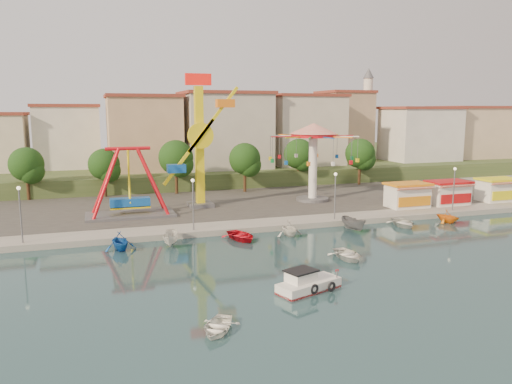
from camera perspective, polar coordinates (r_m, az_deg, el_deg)
name	(u,v)px	position (r m, az deg, el deg)	size (l,w,h in m)	color
ground	(319,265)	(42.16, 7.27, -8.26)	(200.00, 200.00, 0.00)	#15333A
quay_deck	(185,173)	(100.52, -8.07, 2.17)	(200.00, 100.00, 0.60)	#9E998E
asphalt_pad	(227,198)	(69.54, -3.38, -0.68)	(90.00, 28.00, 0.01)	#4C4944
hill_terrace	(181,164)	(105.27, -8.57, 3.14)	(200.00, 60.00, 3.00)	#384C26
pirate_ship_ride	(129,183)	(58.92, -14.29, 0.95)	(10.00, 5.00, 8.00)	#59595E
kamikaze_tower	(202,144)	(62.53, -6.15, 5.44)	(6.49, 3.10, 16.50)	#59595E
wave_swinger	(313,144)	(66.92, 6.57, 5.43)	(11.60, 11.60, 10.40)	#59595E
booth_left	(407,195)	(65.47, 16.92, -0.32)	(5.40, 3.78, 3.08)	white
booth_mid	(448,192)	(69.19, 21.11, -0.05)	(5.40, 3.78, 3.08)	white
booth_right	(498,189)	(74.50, 25.90, 0.27)	(5.40, 3.78, 3.08)	white
lamp_post_0	(21,216)	(50.56, -25.30, -2.51)	(0.14, 0.14, 5.00)	#59595E
lamp_post_1	(193,206)	(51.02, -7.19, -1.57)	(0.14, 0.14, 5.00)	#59595E
lamp_post_2	(335,197)	(56.24, 9.02, -0.60)	(0.14, 0.14, 5.00)	#59595E
lamp_post_3	(454,190)	(65.07, 21.66, 0.20)	(0.14, 0.14, 5.00)	#59595E
tree_0	(26,164)	(74.03, -24.77, 2.88)	(4.60, 4.60, 7.19)	#382314
tree_1	(104,164)	(72.85, -16.98, 3.03)	(4.35, 4.35, 6.80)	#382314
tree_2	(176,157)	(73.24, -9.15, 3.92)	(5.02, 5.02, 7.85)	#382314
tree_3	(245,159)	(74.11, -1.29, 3.81)	(4.68, 4.68, 7.32)	#382314
tree_4	(299,154)	(80.31, 4.94, 4.35)	(4.86, 4.86, 7.60)	#382314
tree_5	(360,153)	(83.16, 11.81, 4.33)	(4.83, 4.83, 7.54)	#382314
building_1	(67,143)	(87.84, -20.79, 5.23)	(12.33, 9.01, 8.63)	silver
building_2	(148,134)	(88.75, -12.27, 6.50)	(11.95, 9.28, 11.23)	tan
building_3	(230,139)	(88.23, -3.04, 6.02)	(12.59, 10.50, 9.20)	beige
building_4	(293,137)	(95.80, 4.26, 6.29)	(10.75, 9.23, 9.24)	beige
building_5	(360,131)	(99.95, 11.80, 6.81)	(12.77, 10.96, 11.21)	tan
building_6	(416,128)	(105.03, 17.86, 6.98)	(8.23, 8.98, 12.36)	silver
building_7	(449,135)	(116.25, 21.15, 6.11)	(11.59, 10.93, 8.76)	beige
minaret	(367,111)	(104.87, 12.60, 9.05)	(2.80, 2.80, 18.00)	silver
cabin_motorboat	(307,284)	(36.23, 5.86, -10.47)	(5.15, 3.32, 1.69)	white
rowboat_a	(348,255)	(44.02, 10.46, -7.06)	(2.70, 3.77, 0.78)	white
rowboat_b	(217,327)	(29.97, -4.45, -15.08)	(2.26, 3.17, 0.66)	white
moored_boat_1	(120,241)	(47.55, -15.29, -5.41)	(2.81, 3.26, 1.72)	#134CA8
moored_boat_2	(171,239)	(48.02, -9.69, -5.28)	(1.34, 3.57, 1.38)	silver
moored_boat_3	(241,236)	(49.52, -1.70, -5.00)	(2.96, 4.15, 0.86)	red
moored_boat_4	(289,228)	(51.07, 3.82, -4.14)	(2.64, 3.05, 1.61)	silver
moored_boat_5	(354,224)	(54.23, 11.08, -3.59)	(1.40, 3.73, 1.44)	#5C5D62
moored_boat_6	(403,223)	(57.54, 16.48, -3.37)	(2.86, 4.00, 0.83)	silver
moored_boat_7	(448,216)	(60.96, 21.04, -2.58)	(2.49, 2.89, 1.52)	orange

